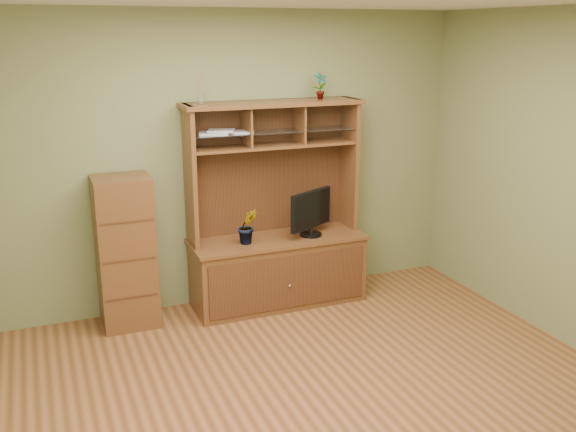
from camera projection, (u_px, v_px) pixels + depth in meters
room at (324, 216)px, 4.14m from camera, size 4.54×4.04×2.74m
media_hutch at (277, 250)px, 6.03m from camera, size 1.66×0.61×1.90m
monitor at (311, 212)px, 5.97m from camera, size 0.50×0.29×0.43m
orchid_plant at (248, 226)px, 5.76m from camera, size 0.20×0.17×0.33m
top_plant at (320, 86)px, 5.85m from camera, size 0.14×0.10×0.24m
reed_diffuser at (200, 92)px, 5.45m from camera, size 0.05×0.05×0.27m
magazines at (225, 132)px, 5.62m from camera, size 0.53×0.25×0.04m
side_cabinet at (126, 252)px, 5.53m from camera, size 0.48×0.43×1.33m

